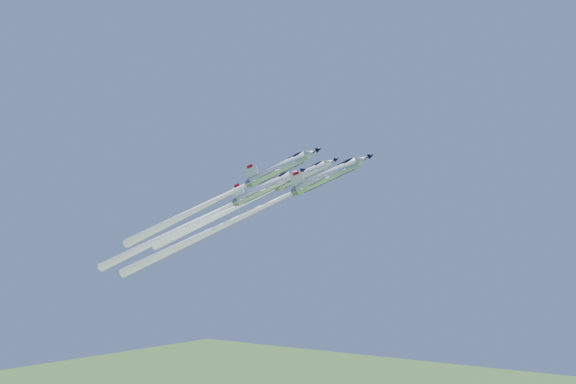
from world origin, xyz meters
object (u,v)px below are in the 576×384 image
Objects in this scene: jet_right at (223,196)px; jet_slot at (203,218)px; jet_left at (247,202)px; jet_lead at (246,215)px.

jet_slot is at bearing -141.07° from jet_right.
jet_lead is at bearing 19.09° from jet_left.
jet_slot is at bearing -109.16° from jet_lead.
jet_lead reaches higher than jet_slot.
jet_left is at bearing -160.91° from jet_lead.
jet_lead reaches higher than jet_left.
jet_right is at bearing 38.93° from jet_slot.
jet_left is 9.54m from jet_slot.
jet_right is 0.86× the size of jet_slot.
jet_left is at bearing 110.51° from jet_slot.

